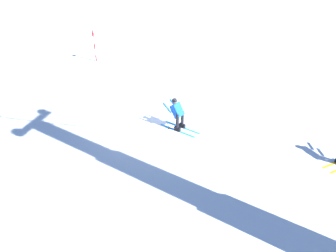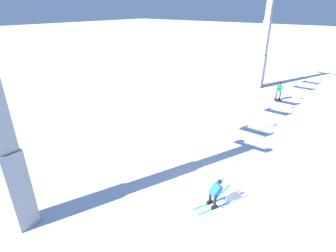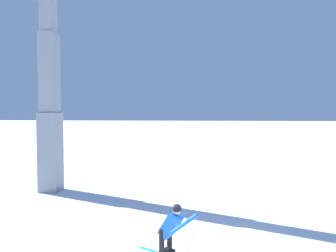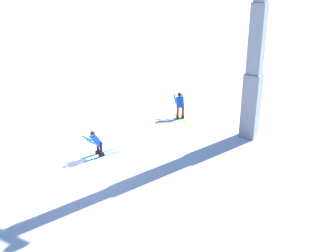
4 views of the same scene
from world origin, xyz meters
TOP-DOWN VIEW (x-y plane):
  - ground_plane at (0.00, 0.00)m, footprint 260.00×260.00m
  - skier_carving_main at (-0.74, 0.69)m, footprint 1.79×1.22m
  - trail_marker_pole at (6.57, -7.30)m, footprint 0.07×0.28m

SIDE VIEW (x-z plane):
  - ground_plane at x=0.00m, z-range 0.00..0.00m
  - skier_carving_main at x=-0.74m, z-range 0.03..1.51m
  - trail_marker_pole at x=6.57m, z-range 0.08..2.19m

